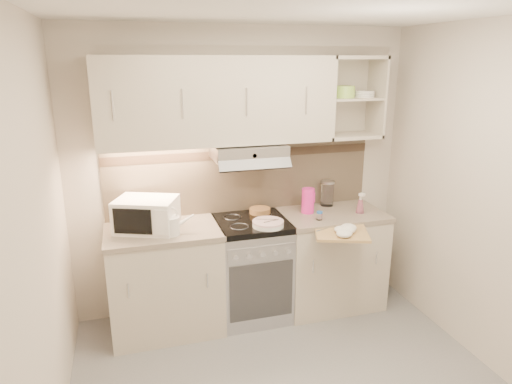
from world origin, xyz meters
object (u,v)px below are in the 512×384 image
plate_stack (268,224)px  cutting_board (341,233)px  pink_pitcher (308,201)px  electric_range (252,268)px  watering_can (172,225)px  glass_jar (327,193)px  microwave (147,215)px  spray_bottle (360,204)px

plate_stack → cutting_board: plate_stack is taller
pink_pitcher → electric_range: bearing=179.9°
cutting_board → watering_can: bearing=-172.0°
electric_range → glass_jar: bearing=14.2°
watering_can → microwave: bearing=128.8°
microwave → pink_pitcher: size_ratio=2.50×
electric_range → microwave: bearing=179.0°
pink_pitcher → glass_jar: glass_jar is taller
plate_stack → spray_bottle: bearing=6.5°
glass_jar → cutting_board: bearing=-104.1°
electric_range → watering_can: size_ratio=3.38×
watering_can → spray_bottle: watering_can is taller
microwave → pink_pitcher: microwave is taller
electric_range → pink_pitcher: 0.78m
watering_can → cutting_board: (1.32, -0.27, -0.11)m
electric_range → spray_bottle: size_ratio=4.57×
microwave → cutting_board: size_ratio=1.34×
microwave → plate_stack: size_ratio=2.16×
spray_bottle → microwave: bearing=152.1°
microwave → watering_can: microwave is taller
spray_bottle → cutting_board: bearing=-161.0°
watering_can → plate_stack: 0.78m
plate_stack → glass_jar: size_ratio=1.09×
pink_pitcher → cutting_board: pink_pitcher is taller
pink_pitcher → spray_bottle: size_ratio=1.13×
watering_can → plate_stack: (0.77, -0.04, -0.06)m
electric_range → cutting_board: (0.64, -0.41, 0.42)m
glass_jar → electric_range: bearing=-165.8°
pink_pitcher → cutting_board: (0.10, -0.47, -0.14)m
microwave → pink_pitcher: 1.40m
glass_jar → spray_bottle: 0.34m
plate_stack → pink_pitcher: 0.51m
pink_pitcher → cutting_board: bearing=-83.8°
watering_can → glass_jar: bearing=2.5°
glass_jar → plate_stack: bearing=-151.6°
glass_jar → spray_bottle: size_ratio=1.21×
electric_range → watering_can: 0.88m
electric_range → microwave: microwave is taller
plate_stack → cutting_board: size_ratio=0.62×
watering_can → plate_stack: size_ratio=1.03×
microwave → spray_bottle: microwave is taller
plate_stack → pink_pitcher: (0.45, 0.23, 0.09)m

